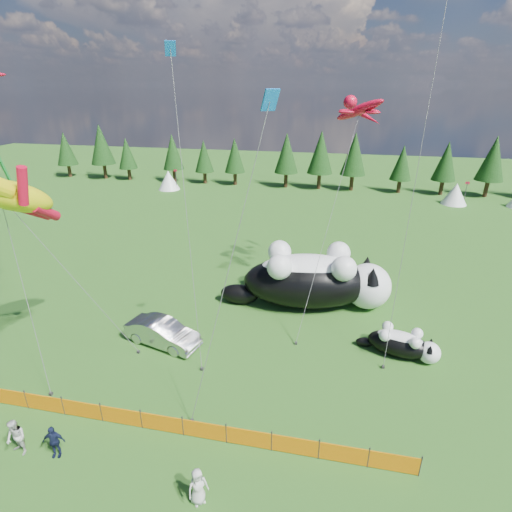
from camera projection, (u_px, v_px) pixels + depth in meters
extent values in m
plane|color=#0F380A|center=(187.00, 387.00, 20.82)|extent=(160.00, 160.00, 0.00)
cylinder|color=#262626|center=(26.00, 399.00, 19.21)|extent=(0.06, 0.06, 1.10)
cylinder|color=#262626|center=(63.00, 406.00, 18.84)|extent=(0.06, 0.06, 1.10)
cylinder|color=#262626|center=(101.00, 412.00, 18.46)|extent=(0.06, 0.06, 1.10)
cylinder|color=#262626|center=(141.00, 419.00, 18.09)|extent=(0.06, 0.06, 1.10)
cylinder|color=#262626|center=(183.00, 426.00, 17.71)|extent=(0.06, 0.06, 1.10)
cylinder|color=#262626|center=(226.00, 433.00, 17.34)|extent=(0.06, 0.06, 1.10)
cylinder|color=#262626|center=(272.00, 441.00, 16.96)|extent=(0.06, 0.06, 1.10)
cylinder|color=#262626|center=(319.00, 449.00, 16.59)|extent=(0.06, 0.06, 1.10)
cylinder|color=#262626|center=(368.00, 457.00, 16.21)|extent=(0.06, 0.06, 1.10)
cylinder|color=#262626|center=(420.00, 466.00, 15.84)|extent=(0.06, 0.06, 1.10)
cube|color=orange|center=(9.00, 397.00, 19.42)|extent=(2.00, 0.04, 0.90)
cube|color=orange|center=(45.00, 403.00, 19.05)|extent=(2.00, 0.04, 0.90)
cube|color=orange|center=(82.00, 410.00, 18.67)|extent=(2.00, 0.04, 0.90)
cube|color=orange|center=(121.00, 416.00, 18.29)|extent=(2.00, 0.04, 0.90)
cube|color=orange|center=(162.00, 423.00, 17.92)|extent=(2.00, 0.04, 0.90)
cube|color=orange|center=(204.00, 430.00, 17.54)|extent=(2.00, 0.04, 0.90)
cube|color=orange|center=(249.00, 438.00, 17.17)|extent=(2.00, 0.04, 0.90)
cube|color=orange|center=(295.00, 446.00, 16.79)|extent=(2.00, 0.04, 0.90)
cube|color=orange|center=(343.00, 454.00, 16.42)|extent=(2.00, 0.04, 0.90)
cube|color=orange|center=(394.00, 463.00, 16.04)|extent=(2.00, 0.04, 0.90)
ellipsoid|color=black|center=(307.00, 282.00, 27.91)|extent=(9.51, 5.48, 3.59)
ellipsoid|color=white|center=(308.00, 270.00, 27.56)|extent=(7.16, 3.97, 2.20)
sphere|color=white|center=(368.00, 286.00, 27.77)|extent=(3.19, 3.19, 3.19)
sphere|color=#E35886|center=(387.00, 287.00, 27.71)|extent=(0.45, 0.45, 0.45)
ellipsoid|color=black|center=(240.00, 294.00, 28.59)|extent=(2.97, 1.80, 1.40)
cone|color=black|center=(373.00, 276.00, 26.39)|extent=(1.12, 1.12, 1.12)
cone|color=black|center=(367.00, 264.00, 28.15)|extent=(1.12, 1.12, 1.12)
sphere|color=white|center=(339.00, 253.00, 28.32)|extent=(1.68, 1.68, 1.68)
sphere|color=white|center=(344.00, 269.00, 25.94)|extent=(1.68, 1.68, 1.68)
sphere|color=white|center=(280.00, 252.00, 28.53)|extent=(1.68, 1.68, 1.68)
sphere|color=white|center=(279.00, 267.00, 26.15)|extent=(1.68, 1.68, 1.68)
ellipsoid|color=black|center=(399.00, 344.00, 23.05)|extent=(3.81, 2.43, 1.41)
ellipsoid|color=white|center=(400.00, 339.00, 22.91)|extent=(2.86, 1.77, 0.86)
sphere|color=white|center=(429.00, 353.00, 22.43)|extent=(1.25, 1.25, 1.25)
sphere|color=#E35886|center=(439.00, 355.00, 22.22)|extent=(0.18, 0.18, 0.18)
ellipsoid|color=black|center=(365.00, 342.00, 23.96)|extent=(1.19, 0.79, 0.55)
cone|color=black|center=(430.00, 349.00, 21.92)|extent=(0.44, 0.44, 0.44)
cone|color=black|center=(431.00, 342.00, 22.54)|extent=(0.44, 0.44, 0.44)
sphere|color=white|center=(417.00, 333.00, 22.87)|extent=(0.66, 0.66, 0.66)
sphere|color=white|center=(416.00, 343.00, 22.02)|extent=(0.66, 0.66, 0.66)
sphere|color=white|center=(388.00, 327.00, 23.51)|extent=(0.66, 0.66, 0.66)
sphere|color=white|center=(385.00, 336.00, 22.67)|extent=(0.66, 0.66, 0.66)
imported|color=#B4B3B8|center=(163.00, 333.00, 23.98)|extent=(4.98, 2.80, 1.56)
imported|color=beige|center=(16.00, 438.00, 16.71)|extent=(0.96, 0.74, 1.75)
imported|color=#141B39|center=(54.00, 441.00, 16.66)|extent=(1.00, 0.68, 1.56)
imported|color=beige|center=(198.00, 487.00, 14.76)|extent=(0.93, 0.91, 1.61)
cylinder|color=#595959|center=(84.00, 283.00, 20.96)|extent=(0.03, 0.03, 10.54)
cube|color=#262626|center=(138.00, 352.00, 23.39)|extent=(0.15, 0.15, 0.16)
cylinder|color=#595959|center=(328.00, 224.00, 24.68)|extent=(0.03, 0.03, 15.07)
cube|color=#262626|center=(296.00, 343.00, 24.18)|extent=(0.15, 0.15, 0.16)
cylinder|color=#595959|center=(11.00, 241.00, 19.32)|extent=(0.03, 0.03, 15.72)
cube|color=#262626|center=(51.00, 394.00, 20.21)|extent=(0.15, 0.15, 0.16)
cylinder|color=#595959|center=(187.00, 214.00, 21.23)|extent=(0.03, 0.03, 16.97)
cube|color=#262626|center=(202.00, 369.00, 21.99)|extent=(0.15, 0.15, 0.16)
cylinder|color=#595959|center=(423.00, 137.00, 20.18)|extent=(0.03, 0.03, 24.74)
cube|color=#262626|center=(383.00, 367.00, 22.15)|extent=(0.15, 0.15, 0.16)
cylinder|color=#595959|center=(226.00, 279.00, 16.61)|extent=(0.03, 0.03, 14.37)
cube|color=#262626|center=(192.00, 421.00, 18.59)|extent=(0.15, 0.15, 0.16)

